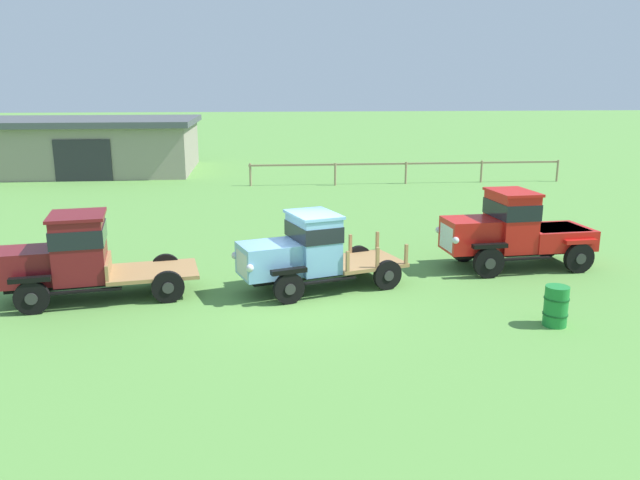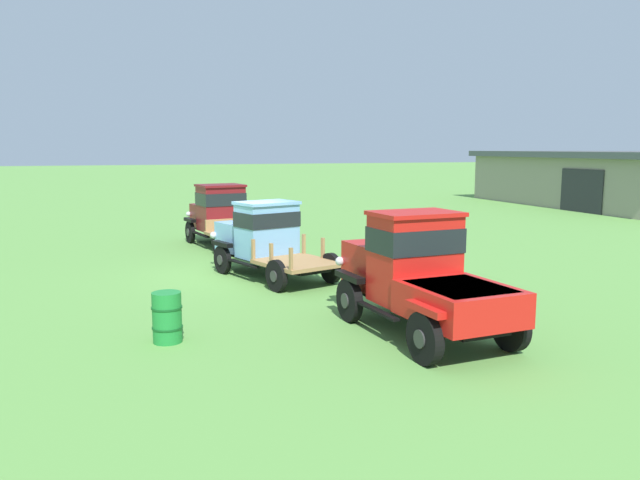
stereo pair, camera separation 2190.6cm
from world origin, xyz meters
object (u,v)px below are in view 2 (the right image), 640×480
at_px(vintage_truck_second_in_line, 263,237).
at_px(oil_drum_beside_row, 167,317).
at_px(vintage_truck_midrow_center, 417,273).
at_px(vintage_truck_foreground_near, 220,213).
at_px(farm_shed, 612,178).

xyz_separation_m(vintage_truck_second_in_line, oil_drum_beside_row, (5.49, -3.19, -0.62)).
bearing_deg(vintage_truck_midrow_center, vintage_truck_foreground_near, -172.17).
xyz_separation_m(vintage_truck_foreground_near, vintage_truck_midrow_center, (12.31, 1.69, -0.01)).
bearing_deg(farm_shed, vintage_truck_midrow_center, -50.12).
height_order(vintage_truck_foreground_near, oil_drum_beside_row, vintage_truck_foreground_near).
distance_m(vintage_truck_second_in_line, oil_drum_beside_row, 6.37).
xyz_separation_m(farm_shed, oil_drum_beside_row, (19.15, -28.69, -1.23)).
distance_m(farm_shed, vintage_truck_midrow_center, 31.27).
relative_size(vintage_truck_foreground_near, vintage_truck_second_in_line, 1.07).
relative_size(vintage_truck_midrow_center, oil_drum_beside_row, 4.94).
bearing_deg(vintage_truck_second_in_line, vintage_truck_foreground_near, -178.21).
xyz_separation_m(farm_shed, vintage_truck_foreground_near, (7.74, -25.69, -0.53)).
height_order(vintage_truck_foreground_near, vintage_truck_midrow_center, vintage_truck_midrow_center).
relative_size(farm_shed, oil_drum_beside_row, 18.08).
bearing_deg(vintage_truck_second_in_line, vintage_truck_midrow_center, 13.28).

